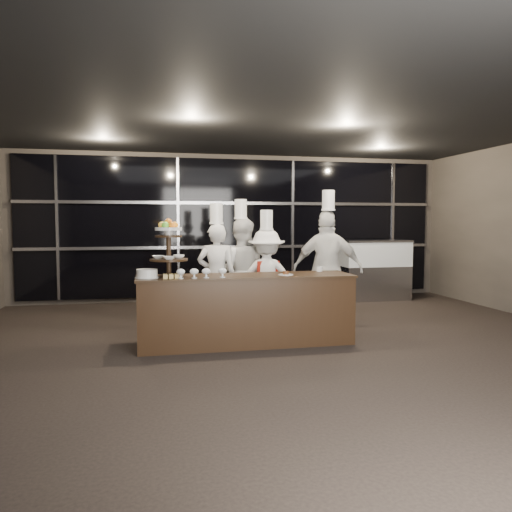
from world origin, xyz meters
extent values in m
plane|color=black|center=(0.00, 0.00, 0.00)|extent=(10.00, 10.00, 0.00)
plane|color=black|center=(0.00, 0.00, 3.00)|extent=(10.00, 10.00, 0.00)
plane|color=#473F38|center=(0.00, 5.00, 1.50)|extent=(9.00, 0.00, 9.00)
cube|color=black|center=(0.00, 4.94, 1.50)|extent=(8.60, 0.04, 2.80)
cube|color=#A5A5AA|center=(0.00, 4.89, 1.10)|extent=(8.60, 0.06, 0.06)
cube|color=#A5A5AA|center=(0.00, 4.89, 2.00)|extent=(8.60, 0.06, 0.06)
cube|color=#A5A5AA|center=(-3.50, 4.91, 1.50)|extent=(0.05, 0.05, 2.80)
cube|color=#A5A5AA|center=(-1.20, 4.91, 1.50)|extent=(0.05, 0.05, 2.80)
cube|color=#A5A5AA|center=(1.20, 4.91, 1.50)|extent=(0.05, 0.05, 2.80)
cube|color=#A5A5AA|center=(3.50, 4.91, 1.50)|extent=(0.05, 0.05, 2.80)
cube|color=black|center=(-0.53, 1.16, 0.45)|extent=(2.80, 0.70, 0.90)
cube|color=black|center=(-0.53, 1.16, 0.91)|extent=(2.84, 0.74, 0.03)
cylinder|color=black|center=(-1.53, 1.16, 0.94)|extent=(0.24, 0.24, 0.03)
cylinder|color=black|center=(-1.53, 1.16, 1.27)|extent=(0.06, 0.06, 0.70)
cylinder|color=black|center=(-1.53, 1.16, 1.14)|extent=(0.48, 0.48, 0.02)
cylinder|color=black|center=(-1.53, 1.16, 1.44)|extent=(0.34, 0.34, 0.02)
cylinder|color=white|center=(-1.53, 1.16, 1.48)|extent=(0.10, 0.10, 0.06)
cylinder|color=white|center=(-1.53, 1.16, 1.53)|extent=(0.34, 0.34, 0.04)
sphere|color=orange|center=(-1.45, 1.16, 1.58)|extent=(0.09, 0.09, 0.09)
sphere|color=#70BD30|center=(-1.49, 1.22, 1.58)|extent=(0.09, 0.09, 0.09)
sphere|color=orange|center=(-1.57, 1.22, 1.58)|extent=(0.09, 0.09, 0.09)
sphere|color=yellow|center=(-1.61, 1.16, 1.58)|extent=(0.09, 0.09, 0.09)
sphere|color=#63C432|center=(-1.57, 1.09, 1.58)|extent=(0.09, 0.09, 0.09)
sphere|color=orange|center=(-1.49, 1.09, 1.58)|extent=(0.09, 0.09, 0.09)
sphere|color=orange|center=(-1.53, 1.16, 1.62)|extent=(0.09, 0.09, 0.09)
imported|color=white|center=(-1.66, 1.22, 1.17)|extent=(0.16, 0.16, 0.04)
imported|color=white|center=(-1.40, 1.22, 1.18)|extent=(0.15, 0.15, 0.05)
imported|color=white|center=(-1.53, 1.04, 1.17)|extent=(0.16, 0.16, 0.04)
cylinder|color=silver|center=(-1.40, 0.94, 0.93)|extent=(0.07, 0.07, 0.01)
cylinder|color=silver|center=(-1.40, 0.94, 0.96)|extent=(0.02, 0.02, 0.05)
ellipsoid|color=silver|center=(-1.40, 0.94, 1.01)|extent=(0.11, 0.11, 0.08)
ellipsoid|color=green|center=(-1.40, 0.94, 1.01)|extent=(0.08, 0.08, 0.05)
cylinder|color=silver|center=(-1.23, 0.94, 0.93)|extent=(0.07, 0.07, 0.01)
cylinder|color=silver|center=(-1.23, 0.94, 0.96)|extent=(0.02, 0.02, 0.05)
ellipsoid|color=silver|center=(-1.23, 0.94, 1.01)|extent=(0.11, 0.11, 0.08)
ellipsoid|color=red|center=(-1.23, 0.94, 1.01)|extent=(0.08, 0.08, 0.05)
cylinder|color=silver|center=(-1.08, 0.94, 0.93)|extent=(0.07, 0.07, 0.01)
cylinder|color=silver|center=(-1.08, 0.94, 0.96)|extent=(0.02, 0.02, 0.05)
ellipsoid|color=silver|center=(-1.08, 0.94, 1.01)|extent=(0.11, 0.11, 0.08)
ellipsoid|color=beige|center=(-1.08, 0.94, 1.01)|extent=(0.08, 0.08, 0.05)
cylinder|color=silver|center=(-0.88, 0.94, 0.93)|extent=(0.07, 0.07, 0.01)
cylinder|color=silver|center=(-0.88, 0.94, 0.96)|extent=(0.02, 0.02, 0.05)
ellipsoid|color=silver|center=(-0.88, 0.94, 1.01)|extent=(0.11, 0.11, 0.08)
ellipsoid|color=#441F0E|center=(-0.88, 0.94, 1.01)|extent=(0.08, 0.08, 0.05)
cylinder|color=white|center=(-1.81, 1.11, 0.93)|extent=(0.30, 0.30, 0.01)
cylinder|color=white|center=(-1.81, 1.11, 0.98)|extent=(0.26, 0.26, 0.10)
cube|color=#D4B767|center=(-1.58, 0.96, 0.95)|extent=(0.06, 0.05, 0.05)
cube|color=#D4B767|center=(-1.51, 0.96, 0.95)|extent=(0.06, 0.05, 0.05)
cube|color=#D4B767|center=(-1.44, 0.96, 0.95)|extent=(0.06, 0.05, 0.05)
cube|color=#D4B767|center=(-1.58, 1.03, 0.95)|extent=(0.06, 0.06, 0.05)
cube|color=#D4B767|center=(-1.51, 1.03, 0.95)|extent=(0.06, 0.06, 0.05)
cube|color=#D4B767|center=(-1.44, 1.03, 0.95)|extent=(0.06, 0.06, 0.05)
cylinder|color=white|center=(-0.02, 1.06, 0.93)|extent=(0.20, 0.20, 0.01)
cylinder|color=#4C2814|center=(-0.02, 1.06, 0.95)|extent=(0.08, 0.08, 0.04)
cylinder|color=white|center=(0.57, 1.41, 0.96)|extent=(0.08, 0.08, 0.07)
cube|color=#A5A5AA|center=(2.80, 4.30, 0.35)|extent=(1.39, 0.60, 0.70)
cube|color=silver|center=(2.80, 4.30, 0.95)|extent=(1.39, 0.60, 0.50)
cube|color=#FFC67F|center=(2.80, 4.30, 0.95)|extent=(1.29, 0.50, 0.40)
cube|color=#A5A5AA|center=(2.80, 4.30, 1.22)|extent=(1.41, 0.62, 0.04)
imported|color=silver|center=(-0.79, 2.12, 0.80)|extent=(0.66, 0.51, 1.60)
cylinder|color=white|center=(-0.79, 2.12, 1.75)|extent=(0.19, 0.19, 0.30)
cylinder|color=white|center=(-0.79, 2.12, 1.60)|extent=(0.21, 0.21, 0.03)
imported|color=white|center=(-0.37, 2.41, 0.83)|extent=(0.95, 0.83, 1.67)
cylinder|color=white|center=(-0.37, 2.41, 1.82)|extent=(0.19, 0.19, 0.30)
cylinder|color=white|center=(-0.37, 2.41, 1.67)|extent=(0.21, 0.21, 0.03)
imported|color=white|center=(-0.02, 2.15, 0.75)|extent=(1.06, 0.75, 1.50)
cylinder|color=white|center=(-0.02, 2.15, 1.65)|extent=(0.19, 0.19, 0.30)
cylinder|color=white|center=(-0.02, 2.15, 1.51)|extent=(0.21, 0.21, 0.03)
cube|color=#9E190C|center=(-0.02, 2.03, 0.75)|extent=(0.34, 0.03, 0.56)
imported|color=silver|center=(0.88, 1.90, 0.90)|extent=(1.14, 0.79, 1.80)
cylinder|color=white|center=(0.88, 1.90, 1.95)|extent=(0.19, 0.19, 0.30)
cylinder|color=white|center=(0.88, 1.90, 1.80)|extent=(0.21, 0.21, 0.03)
camera|label=1|loc=(-1.77, -5.26, 1.63)|focal=35.00mm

